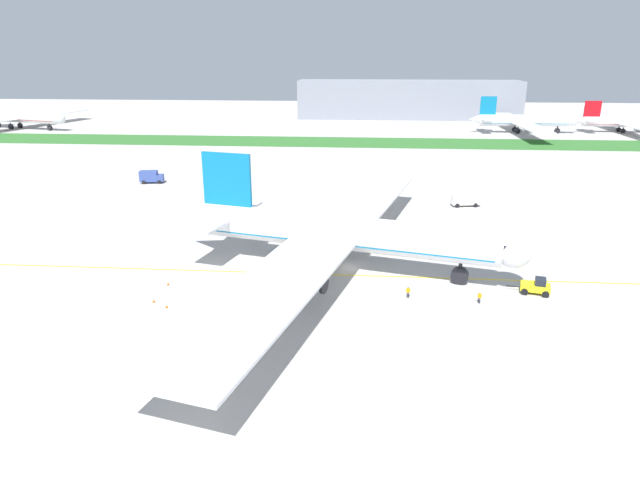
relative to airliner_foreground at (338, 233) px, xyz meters
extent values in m
plane|color=#ADAAA5|center=(1.56, 0.40, -5.57)|extent=(600.00, 600.00, 0.00)
cube|color=yellow|center=(1.56, -2.61, -5.56)|extent=(280.00, 0.36, 0.01)
cube|color=#2D6628|center=(1.56, 123.12, -5.52)|extent=(320.00, 24.00, 0.10)
cylinder|color=white|center=(0.80, -0.21, 0.15)|extent=(44.53, 15.99, 5.08)
cube|color=#0C6B9E|center=(0.80, -0.21, -0.74)|extent=(42.69, 15.15, 0.61)
sphere|color=white|center=(23.79, -6.08, 0.15)|extent=(4.83, 4.83, 4.83)
cone|color=white|center=(-23.05, 5.89, 0.53)|extent=(6.49, 5.57, 4.32)
cube|color=#0C6B9E|center=(-17.37, 4.44, 6.76)|extent=(7.91, 2.48, 8.13)
cube|color=white|center=(-16.98, 9.59, 0.91)|extent=(6.77, 9.10, 0.36)
cube|color=white|center=(-19.50, -0.26, 0.91)|extent=(6.77, 9.10, 0.36)
cube|color=white|center=(4.25, 22.28, -0.48)|extent=(19.48, 41.37, 0.41)
cube|color=white|center=(-6.97, -21.58, -0.48)|extent=(19.48, 41.37, 0.41)
cylinder|color=#B7BABF|center=(3.30, 13.19, -2.02)|extent=(5.37, 3.91, 2.80)
cylinder|color=black|center=(5.64, 12.59, -2.02)|extent=(1.13, 2.95, 2.94)
cylinder|color=#B7BABF|center=(-3.43, -13.16, -2.02)|extent=(5.37, 3.91, 2.80)
cylinder|color=black|center=(-1.09, -13.75, -2.02)|extent=(1.13, 2.95, 2.94)
cylinder|color=black|center=(17.24, -4.41, -3.38)|extent=(0.53, 0.53, 1.97)
cylinder|color=black|center=(17.24, -4.41, -4.36)|extent=(2.61, 1.65, 2.41)
cylinder|color=black|center=(-2.00, 3.27, -3.38)|extent=(0.53, 0.53, 1.97)
cylinder|color=black|center=(-2.00, 3.27, -4.36)|extent=(2.61, 1.65, 2.41)
cylinder|color=black|center=(-3.32, -1.91, -3.38)|extent=(0.53, 0.53, 1.97)
cylinder|color=black|center=(-3.32, -1.91, -4.36)|extent=(2.61, 1.65, 2.41)
cube|color=black|center=(23.05, -5.90, 0.79)|extent=(2.67, 4.13, 0.92)
sphere|color=black|center=(-15.02, 6.41, 0.61)|extent=(0.36, 0.36, 0.36)
sphere|color=black|center=(-10.33, 5.21, 0.61)|extent=(0.36, 0.36, 0.36)
sphere|color=black|center=(-5.63, 4.01, 0.61)|extent=(0.36, 0.36, 0.36)
sphere|color=black|center=(-0.93, 2.81, 0.61)|extent=(0.36, 0.36, 0.36)
sphere|color=black|center=(3.77, 1.61, 0.61)|extent=(0.36, 0.36, 0.36)
sphere|color=black|center=(8.46, 0.41, 0.61)|extent=(0.36, 0.36, 0.36)
sphere|color=black|center=(13.16, -0.80, 0.61)|extent=(0.36, 0.36, 0.36)
sphere|color=black|center=(17.86, -2.00, 0.61)|extent=(0.36, 0.36, 0.36)
cube|color=yellow|center=(26.89, -6.88, -4.69)|extent=(4.19, 3.02, 0.85)
cube|color=black|center=(27.44, -7.02, -3.82)|extent=(1.72, 1.92, 0.90)
cylinder|color=black|center=(24.19, -6.19, -4.97)|extent=(1.77, 0.56, 0.12)
cylinder|color=black|center=(25.34, -7.59, -5.12)|extent=(0.96, 0.56, 0.90)
cylinder|color=black|center=(25.88, -5.51, -5.12)|extent=(0.96, 0.56, 0.90)
cylinder|color=black|center=(27.90, -8.25, -5.12)|extent=(0.96, 0.56, 0.90)
cylinder|color=black|center=(28.44, -6.16, -5.12)|extent=(0.96, 0.56, 0.90)
cylinder|color=black|center=(18.87, -10.82, -5.17)|extent=(0.12, 0.12, 0.79)
cylinder|color=orange|center=(18.98, -10.91, -4.52)|extent=(0.09, 0.09, 0.51)
cylinder|color=black|center=(18.72, -10.71, -5.17)|extent=(0.12, 0.12, 0.79)
cylinder|color=orange|center=(18.61, -10.62, -4.52)|extent=(0.09, 0.09, 0.51)
cube|color=orange|center=(18.79, -10.76, -4.49)|extent=(0.47, 0.44, 0.56)
sphere|color=tan|center=(18.79, -10.76, -4.09)|extent=(0.22, 0.22, 0.22)
cylinder|color=black|center=(9.65, -9.82, -5.17)|extent=(0.12, 0.12, 0.81)
cylinder|color=orange|center=(9.51, -9.84, -4.51)|extent=(0.09, 0.09, 0.51)
cylinder|color=black|center=(9.84, -9.81, -5.17)|extent=(0.12, 0.12, 0.81)
cylinder|color=orange|center=(9.98, -9.80, -4.51)|extent=(0.09, 0.09, 0.51)
cube|color=orange|center=(9.75, -9.82, -4.48)|extent=(0.44, 0.27, 0.57)
sphere|color=#8C6647|center=(9.75, -9.82, -4.07)|extent=(0.22, 0.22, 0.22)
cube|color=#F2590C|center=(-23.24, -13.84, -5.55)|extent=(0.36, 0.36, 0.03)
cone|color=#F2590C|center=(-23.24, -13.84, -5.26)|extent=(0.28, 0.28, 0.55)
cylinder|color=white|center=(-23.24, -13.84, -5.24)|extent=(0.17, 0.17, 0.06)
cube|color=#F2590C|center=(-21.02, -15.30, -5.55)|extent=(0.36, 0.36, 0.03)
cone|color=#F2590C|center=(-21.02, -15.30, -5.26)|extent=(0.28, 0.28, 0.55)
cylinder|color=white|center=(-21.02, -15.30, -5.24)|extent=(0.17, 0.17, 0.06)
cube|color=#F2590C|center=(-23.28, -8.23, -5.55)|extent=(0.36, 0.36, 0.03)
cone|color=#F2590C|center=(-23.28, -8.23, -5.26)|extent=(0.28, 0.28, 0.55)
cylinder|color=white|center=(-23.28, -8.23, -5.24)|extent=(0.17, 0.17, 0.06)
cube|color=#33478C|center=(-49.56, 53.41, -3.81)|extent=(4.57, 3.03, 2.61)
cube|color=#33478C|center=(-46.88, 53.84, -4.29)|extent=(1.99, 2.52, 1.65)
cube|color=#263347|center=(-46.12, 53.96, -3.96)|extent=(0.40, 1.99, 0.73)
cylinder|color=black|center=(-47.07, 55.02, -5.12)|extent=(0.94, 0.44, 0.90)
cylinder|color=black|center=(-46.69, 52.67, -5.12)|extent=(0.94, 0.44, 0.90)
cylinder|color=black|center=(-50.79, 54.42, -5.12)|extent=(0.94, 0.44, 0.90)
cylinder|color=black|center=(-50.41, 52.07, -5.12)|extent=(0.94, 0.44, 0.90)
cube|color=white|center=(25.77, 37.62, -4.01)|extent=(4.69, 2.74, 2.21)
cube|color=white|center=(22.99, 37.15, -4.17)|extent=(2.02, 2.22, 1.89)
cube|color=#263347|center=(22.20, 37.02, -3.80)|extent=(0.36, 1.71, 0.83)
cylinder|color=black|center=(23.16, 36.15, -5.12)|extent=(0.94, 0.44, 0.90)
cylinder|color=black|center=(22.82, 38.16, -5.12)|extent=(0.94, 0.44, 0.90)
cylinder|color=black|center=(27.02, 36.79, -5.12)|extent=(0.94, 0.44, 0.90)
cylinder|color=black|center=(26.69, 38.81, -5.12)|extent=(0.94, 0.44, 0.90)
cylinder|color=white|center=(-141.67, 148.72, -0.53)|extent=(40.10, 14.75, 4.48)
cube|color=#B20C14|center=(-141.67, 148.72, -1.32)|extent=(38.45, 13.99, 0.54)
sphere|color=white|center=(-121.01, 143.19, -0.53)|extent=(4.25, 4.25, 4.25)
cube|color=white|center=(-138.35, 168.93, -1.09)|extent=(17.95, 37.34, 0.36)
cylinder|color=#B7BABF|center=(-139.29, 160.73, -2.45)|extent=(4.75, 3.48, 2.46)
cylinder|color=black|center=(-137.24, 160.18, -2.45)|extent=(1.03, 2.59, 2.59)
cylinder|color=black|center=(-126.87, 144.76, -3.64)|extent=(0.47, 0.47, 1.74)
cylinder|color=black|center=(-126.87, 144.76, -4.51)|extent=(2.30, 1.47, 2.13)
cylinder|color=black|center=(-144.18, 151.83, -3.64)|extent=(0.47, 0.47, 1.74)
cylinder|color=black|center=(-144.18, 151.83, -4.51)|extent=(2.30, 1.47, 2.13)
cylinder|color=black|center=(-145.40, 147.29, -3.64)|extent=(0.47, 0.47, 1.74)
cylinder|color=black|center=(-145.40, 147.29, -4.51)|extent=(2.30, 1.47, 2.13)
cylinder|color=white|center=(67.05, 153.05, -0.59)|extent=(34.97, 4.54, 4.43)
cube|color=#0C6B9E|center=(67.05, 153.05, -1.36)|extent=(33.57, 4.18, 0.53)
sphere|color=white|center=(85.75, 152.99, -0.59)|extent=(4.21, 4.21, 4.21)
cone|color=white|center=(47.59, 153.11, -0.26)|extent=(4.88, 3.78, 3.76)
cube|color=#0C6B9E|center=(52.37, 153.10, 5.17)|extent=(6.29, 0.46, 7.08)
cube|color=white|center=(51.69, 157.53, 0.08)|extent=(3.87, 7.10, 0.31)
cube|color=white|center=(51.66, 148.67, 0.08)|extent=(3.87, 7.10, 0.31)
cube|color=white|center=(65.36, 171.00, -1.14)|extent=(7.79, 31.48, 0.35)
cube|color=white|center=(65.25, 135.11, -1.14)|extent=(7.79, 31.48, 0.35)
cylinder|color=#B7BABF|center=(66.39, 163.92, -2.48)|extent=(4.21, 2.45, 2.44)
cylinder|color=black|center=(68.49, 163.91, -2.48)|extent=(0.37, 2.56, 2.56)
cylinder|color=#B7BABF|center=(66.32, 142.19, -2.48)|extent=(4.21, 2.45, 2.44)
cylinder|color=black|center=(68.42, 142.18, -2.48)|extent=(0.37, 2.56, 2.56)
cylinder|color=black|center=(80.34, 153.01, -3.66)|extent=(0.46, 0.46, 1.72)
cylinder|color=black|center=(80.34, 153.01, -4.52)|extent=(2.11, 0.95, 2.10)
cylinder|color=black|center=(64.27, 155.39, -3.66)|extent=(0.46, 0.46, 1.72)
cylinder|color=black|center=(64.27, 155.39, -4.52)|extent=(2.11, 0.95, 2.10)
cylinder|color=black|center=(64.25, 150.74, -3.66)|extent=(0.46, 0.46, 1.72)
cylinder|color=black|center=(64.25, 150.74, -4.52)|extent=(2.11, 0.95, 2.10)
cylinder|color=white|center=(109.60, 157.37, -1.22)|extent=(36.18, 3.94, 3.87)
cube|color=#B20C14|center=(109.60, 157.37, -1.90)|extent=(34.74, 3.63, 0.46)
cone|color=white|center=(89.78, 157.32, -0.93)|extent=(4.26, 3.29, 3.29)
cube|color=#B20C14|center=(94.41, 157.33, 3.81)|extent=(6.51, 0.40, 6.18)
cube|color=white|center=(93.68, 161.20, -0.64)|extent=(3.99, 6.19, 0.27)
cube|color=white|center=(93.69, 153.47, -0.64)|extent=(3.99, 6.19, 0.27)
cube|color=white|center=(107.76, 175.57, -1.70)|extent=(8.03, 32.57, 0.31)
cylinder|color=#B7BABF|center=(108.86, 168.25, -2.87)|extent=(3.68, 2.13, 2.13)
cylinder|color=black|center=(110.69, 168.25, -2.87)|extent=(0.32, 2.23, 2.23)
cylinder|color=#B7BABF|center=(108.90, 146.48, -2.87)|extent=(3.68, 2.13, 2.13)
cylinder|color=black|center=(106.70, 159.39, -3.90)|extent=(0.40, 0.40, 1.50)
cylinder|color=black|center=(106.70, 159.39, -4.65)|extent=(1.84, 0.83, 1.84)
cylinder|color=black|center=(106.71, 155.33, -3.90)|extent=(0.40, 0.40, 1.50)
cylinder|color=black|center=(106.71, 155.33, -4.65)|extent=(1.84, 0.83, 1.84)
cube|color=gray|center=(24.09, 202.01, 3.43)|extent=(106.32, 20.00, 18.00)
camera|label=1|loc=(3.52, -77.11, 25.15)|focal=31.01mm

